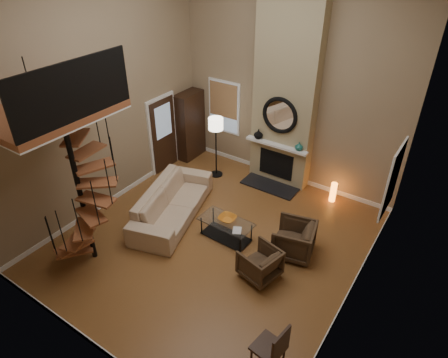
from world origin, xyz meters
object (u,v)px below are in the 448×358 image
Objects in this scene: accent_lamp at (333,192)px; armchair_near at (297,240)px; coffee_table at (226,227)px; side_chair at (273,347)px; floor_lamp at (216,129)px; hutch at (190,126)px; armchair_far at (262,265)px; sofa at (172,202)px.

armchair_near is at bearing -88.32° from accent_lamp.
accent_lamp is (-0.07, 2.25, -0.10)m from armchair_near.
side_chair reaches higher than coffee_table.
armchair_near is 0.49× the size of floor_lamp.
armchair_near is 3.75m from floor_lamp.
side_chair is at bearing -46.55° from floor_lamp.
hutch is 1.20× the size of floor_lamp.
hutch reaches higher than coffee_table.
armchair_far is 0.58× the size of coffee_table.
floor_lamp is 5.88m from side_chair.
floor_lamp is (-1.69, 2.04, 1.13)m from coffee_table.
floor_lamp is (1.27, -0.49, 0.46)m from hutch.
accent_lamp is (1.45, 2.66, -0.03)m from coffee_table.
coffee_table is (2.96, -2.53, -0.67)m from hutch.
sofa reaches higher than coffee_table.
floor_lamp reaches higher than coffee_table.
hutch is 1.70× the size of coffee_table.
side_chair is (1.06, -1.56, 0.17)m from armchair_far.
accent_lamp is 0.56× the size of side_chair.
hutch is at bearing 138.22° from side_chair.
armchair_near is 1.18× the size of armchair_far.
accent_lamp is 4.92m from side_chair.
armchair_near is at bearing 178.98° from armchair_far.
sofa is (1.47, -2.58, -0.55)m from hutch.
side_chair is at bearing -135.59° from sofa.
armchair_far is at bearing -42.14° from floor_lamp.
armchair_far is 0.41× the size of floor_lamp.
armchair_far is (2.74, -0.56, -0.04)m from sofa.
hutch is 1.44m from floor_lamp.
hutch is 2.11× the size of side_chair.
sofa is at bearing -60.34° from hutch.
sofa is 3.27× the size of armchair_near.
hutch is at bearing 13.28° from sofa.
side_chair is (5.27, -4.71, -0.42)m from hutch.
hutch reaches higher than armchair_near.
armchair_near is 1.57m from coffee_table.
coffee_table is 3.18m from side_chair.
coffee_table is at bearing -87.98° from armchair_near.
hutch is at bearing 159.07° from floor_lamp.
floor_lamp is (-2.94, 2.66, 1.06)m from armchair_far.
armchair_near is 1.05m from armchair_far.
hutch reaches higher than sofa.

